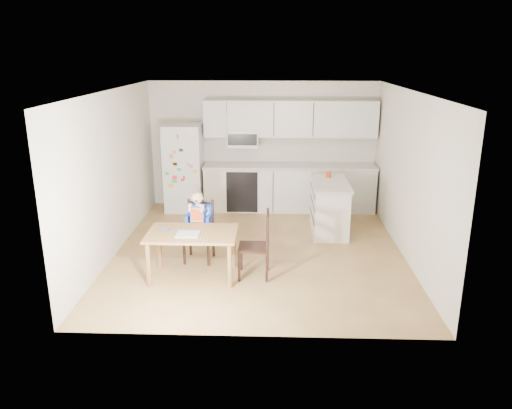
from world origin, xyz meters
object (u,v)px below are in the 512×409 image
object	(u,v)px
chair_booster	(199,219)
chair_side	(261,241)
refrigerator	(184,168)
dining_table	(192,238)
kitchen_island	(329,207)
red_cup	(328,174)

from	to	relation	value
chair_booster	chair_side	bearing A→B (deg)	-25.48
refrigerator	dining_table	xyz separation A→B (m)	(0.65, -3.13, -0.28)
refrigerator	dining_table	distance (m)	3.21
kitchen_island	chair_booster	size ratio (longest dim) A/B	1.13
red_cup	dining_table	size ratio (longest dim) A/B	0.09
kitchen_island	chair_booster	xyz separation A→B (m)	(-2.08, -1.29, 0.20)
kitchen_island	red_cup	distance (m)	0.62
chair_booster	chair_side	xyz separation A→B (m)	(0.94, -0.57, -0.11)
red_cup	chair_side	bearing A→B (deg)	-117.30
kitchen_island	chair_booster	world-z (taller)	chair_booster
chair_booster	chair_side	distance (m)	1.10
red_cup	refrigerator	bearing A→B (deg)	162.62
kitchen_island	chair_side	world-z (taller)	chair_side
red_cup	dining_table	xyz separation A→B (m)	(-2.09, -2.27, -0.37)
red_cup	chair_booster	xyz separation A→B (m)	(-2.09, -1.66, -0.30)
dining_table	chair_side	xyz separation A→B (m)	(0.94, 0.05, -0.04)
refrigerator	kitchen_island	size ratio (longest dim) A/B	1.41
red_cup	chair_side	xyz separation A→B (m)	(-1.15, -2.22, -0.41)
dining_table	chair_side	size ratio (longest dim) A/B	1.30
refrigerator	chair_side	size ratio (longest dim) A/B	1.79
chair_side	red_cup	bearing A→B (deg)	153.38
kitchen_island	refrigerator	bearing A→B (deg)	155.96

